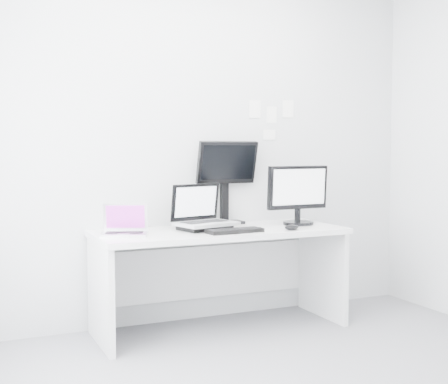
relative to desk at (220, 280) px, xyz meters
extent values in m
plane|color=silver|center=(0.00, 0.35, 0.99)|extent=(3.60, 0.00, 3.60)
cube|color=white|center=(0.00, 0.00, 0.00)|extent=(1.80, 0.70, 0.73)
cube|color=silver|center=(-0.71, -0.03, 0.48)|extent=(0.36, 0.32, 0.22)
cube|color=black|center=(-0.14, 0.28, 0.45)|extent=(0.10, 0.10, 0.17)
cube|color=#9EA0A4|center=(-0.10, 0.02, 0.53)|extent=(0.47, 0.40, 0.34)
cube|color=black|center=(0.18, 0.30, 0.69)|extent=(0.49, 0.19, 0.65)
cube|color=black|center=(0.66, 0.02, 0.60)|extent=(0.52, 0.25, 0.47)
cube|color=black|center=(0.02, -0.20, 0.38)|extent=(0.41, 0.17, 0.03)
ellipsoid|color=black|center=(0.45, -0.24, 0.38)|extent=(0.14, 0.11, 0.04)
cube|color=white|center=(0.45, 0.34, 1.26)|extent=(0.10, 0.00, 0.14)
cube|color=white|center=(0.60, 0.34, 1.22)|extent=(0.09, 0.00, 0.13)
cube|color=white|center=(0.75, 0.34, 1.26)|extent=(0.10, 0.00, 0.14)
cube|color=white|center=(0.58, 0.34, 1.05)|extent=(0.11, 0.00, 0.08)
camera|label=1|loc=(-1.75, -3.98, 0.94)|focal=49.02mm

